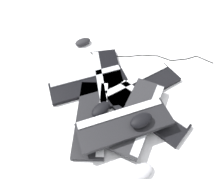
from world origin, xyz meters
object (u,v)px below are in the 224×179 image
Objects in this scene: mouse_0 at (140,171)px; mouse_2 at (83,42)px; keyboard_0 at (143,86)px; keyboard_3 at (92,117)px; mouse_1 at (141,120)px; keyboard_6 at (124,124)px; keyboard_5 at (138,115)px; keyboard_4 at (147,110)px; mouse_3 at (101,109)px; keyboard_1 at (108,76)px; keyboard_2 at (89,84)px.

mouse_2 is at bearing -93.13° from mouse_0.
keyboard_0 is 0.54m from mouse_2.
keyboard_3 is 4.22× the size of mouse_2.
mouse_1 is 0.74m from mouse_2.
keyboard_6 reaches higher than mouse_0.
keyboard_0 is 4.18× the size of mouse_0.
mouse_1 is (0.08, 0.18, 0.09)m from mouse_0.
keyboard_5 reaches higher than keyboard_0.
keyboard_3 is 1.11× the size of keyboard_5.
keyboard_5 is (-0.06, -0.02, 0.03)m from keyboard_4.
mouse_3 reaches higher than mouse_0.
keyboard_4 is (0.10, -0.29, 0.00)m from keyboard_1.
keyboard_5 is (0.21, -0.09, 0.03)m from keyboard_3.
keyboard_5 is (0.04, -0.32, 0.03)m from keyboard_1.
keyboard_1 and keyboard_3 have the same top height.
keyboard_6 is at bearing -158.81° from keyboard_4.
keyboard_5 is 0.94× the size of keyboard_6.
mouse_0 reaches higher than keyboard_2.
keyboard_5 is at bearing -82.97° from keyboard_1.
keyboard_3 is 0.60m from mouse_2.
keyboard_2 is 4.03× the size of mouse_0.
keyboard_0 is 1.04× the size of keyboard_2.
mouse_1 reaches higher than keyboard_1.
keyboard_2 is 0.35m from keyboard_5.
mouse_1 is (-0.14, -0.24, 0.10)m from keyboard_0.
keyboard_0 and keyboard_3 have the same top height.
mouse_3 is at bearing 4.14° from keyboard_3.
mouse_0 is 1.00× the size of mouse_3.
mouse_1 is at bearing -68.97° from keyboard_2.
mouse_3 is at bearing 163.22° from keyboard_4.
keyboard_5 is 3.81× the size of mouse_1.
mouse_2 reaches higher than keyboard_4.
keyboard_6 reaches higher than keyboard_5.
keyboard_3 is at bearing -165.46° from keyboard_0.
keyboard_0 is at bearing 14.54° from keyboard_3.
mouse_3 is (-0.28, -0.08, 0.04)m from keyboard_0.
keyboard_0 is 1.04× the size of keyboard_6.
keyboard_3 is at bearing 166.82° from keyboard_4.
keyboard_3 is 0.35m from mouse_0.
keyboard_5 reaches higher than mouse_2.
keyboard_5 reaches higher than keyboard_1.
keyboard_2 is 0.96× the size of keyboard_4.
keyboard_6 is (-0.05, -0.35, 0.06)m from keyboard_1.
keyboard_6 is 0.15m from mouse_3.
mouse_1 is (0.19, -0.15, 0.10)m from keyboard_3.
mouse_0 is 0.34m from mouse_3.
keyboard_3 is at bearing 68.07° from mouse_2.
keyboard_5 is at bearing -123.96° from keyboard_0.
mouse_3 reaches higher than keyboard_3.
keyboard_1 is 0.26m from mouse_3.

